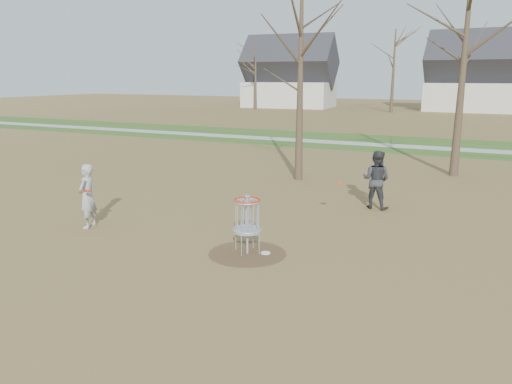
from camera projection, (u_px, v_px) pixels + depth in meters
ground at (247, 254)px, 11.54m from camera, size 160.00×160.00×0.00m
green_band at (404, 144)px, 29.96m from camera, size 160.00×8.00×0.01m
footpath at (401, 146)px, 29.08m from camera, size 160.00×1.50×0.01m
dirt_circle at (247, 253)px, 11.53m from camera, size 1.80×1.80×0.01m
player_standing at (87, 196)px, 13.37m from camera, size 0.56×0.72×1.74m
player_throwing at (376, 180)px, 15.31m from camera, size 0.95×0.78×1.80m
disc_grounded at (266, 253)px, 11.52m from camera, size 0.22×0.22×0.02m
discs_in_play at (222, 186)px, 13.31m from camera, size 5.90×3.81×0.09m
disc_golf_basket at (247, 216)px, 11.33m from camera, size 0.64×0.64×1.35m
bare_trees at (462, 59)px, 40.97m from camera, size 52.62×44.98×9.00m
houses_row at (496, 80)px, 55.02m from camera, size 56.51×10.01×7.26m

